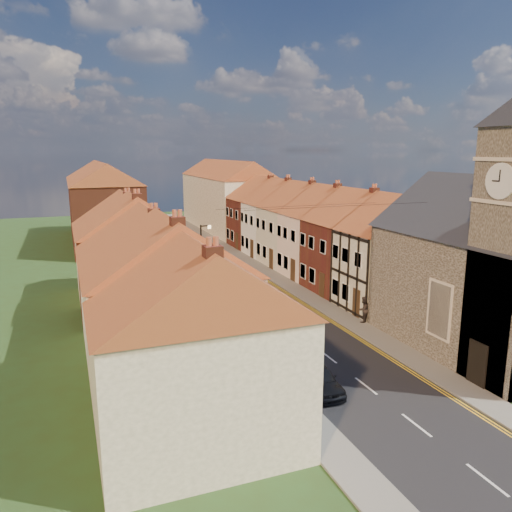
# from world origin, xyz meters

# --- Properties ---
(ground) EXTENTS (160.00, 160.00, 0.00)m
(ground) POSITION_xyz_m (0.00, 0.00, 0.00)
(ground) COLOR #274B20
(ground) RESTS_ON ground
(road) EXTENTS (7.00, 90.00, 0.02)m
(road) POSITION_xyz_m (0.00, 30.00, 0.01)
(road) COLOR black
(road) RESTS_ON ground
(pavement_left) EXTENTS (1.80, 90.00, 0.12)m
(pavement_left) POSITION_xyz_m (-4.40, 30.00, 0.06)
(pavement_left) COLOR slate
(pavement_left) RESTS_ON ground
(pavement_right) EXTENTS (1.80, 90.00, 0.12)m
(pavement_right) POSITION_xyz_m (4.40, 30.00, 0.06)
(pavement_right) COLOR slate
(pavement_right) RESTS_ON ground
(church) EXTENTS (11.25, 14.25, 15.20)m
(church) POSITION_xyz_m (9.36, 3.32, 5.88)
(church) COLOR #373126
(church) RESTS_ON ground
(cottage_r_tudor) EXTENTS (8.30, 5.20, 9.00)m
(cottage_r_tudor) POSITION_xyz_m (9.27, 12.70, 4.47)
(cottage_r_tudor) COLOR white
(cottage_r_tudor) RESTS_ON ground
(cottage_r_white_near) EXTENTS (8.30, 6.00, 9.00)m
(cottage_r_white_near) POSITION_xyz_m (9.30, 18.10, 4.47)
(cottage_r_white_near) COLOR #602D1C
(cottage_r_white_near) RESTS_ON ground
(cottage_r_cream_mid) EXTENTS (8.30, 5.20, 9.00)m
(cottage_r_cream_mid) POSITION_xyz_m (9.30, 23.50, 4.48)
(cottage_r_cream_mid) COLOR beige
(cottage_r_cream_mid) RESTS_ON ground
(cottage_r_pink) EXTENTS (8.30, 6.00, 9.00)m
(cottage_r_pink) POSITION_xyz_m (9.30, 28.90, 4.47)
(cottage_r_pink) COLOR white
(cottage_r_pink) RESTS_ON ground
(cottage_r_white_far) EXTENTS (8.30, 5.20, 9.00)m
(cottage_r_white_far) POSITION_xyz_m (9.30, 34.30, 4.48)
(cottage_r_white_far) COLOR white
(cottage_r_white_far) RESTS_ON ground
(cottage_r_cream_far) EXTENTS (8.30, 6.00, 9.00)m
(cottage_r_cream_far) POSITION_xyz_m (9.30, 39.70, 4.47)
(cottage_r_cream_far) COLOR #602D1C
(cottage_r_cream_far) RESTS_ON ground
(cottage_l_brick_near) EXTENTS (8.30, 5.70, 8.80)m
(cottage_l_brick_near) POSITION_xyz_m (-9.30, -0.25, 4.37)
(cottage_l_brick_near) COLOR white
(cottage_l_brick_near) RESTS_ON ground
(cottage_l_cream) EXTENTS (8.30, 6.30, 9.10)m
(cottage_l_cream) POSITION_xyz_m (-9.30, 5.55, 4.52)
(cottage_l_cream) COLOR white
(cottage_l_cream) RESTS_ON ground
(cottage_l_white) EXTENTS (8.30, 6.90, 8.80)m
(cottage_l_white) POSITION_xyz_m (-9.30, 11.95, 4.37)
(cottage_l_white) COLOR white
(cottage_l_white) RESTS_ON ground
(cottage_l_brick_mid) EXTENTS (8.30, 5.70, 9.10)m
(cottage_l_brick_mid) POSITION_xyz_m (-9.30, 18.05, 4.53)
(cottage_l_brick_mid) COLOR #602D1C
(cottage_l_brick_mid) RESTS_ON ground
(cottage_l_pink) EXTENTS (8.30, 6.30, 8.80)m
(cottage_l_pink) POSITION_xyz_m (-9.30, 23.85, 4.37)
(cottage_l_pink) COLOR beige
(cottage_l_pink) RESTS_ON ground
(block_right_far) EXTENTS (8.30, 24.20, 10.50)m
(block_right_far) POSITION_xyz_m (9.30, 55.00, 5.29)
(block_right_far) COLOR white
(block_right_far) RESTS_ON ground
(block_left_far) EXTENTS (8.30, 24.20, 10.50)m
(block_left_far) POSITION_xyz_m (-9.30, 50.00, 5.29)
(block_left_far) COLOR #602D1C
(block_left_far) RESTS_ON ground
(lamppost) EXTENTS (0.88, 0.15, 6.00)m
(lamppost) POSITION_xyz_m (-3.81, 20.00, 3.54)
(lamppost) COLOR black
(lamppost) RESTS_ON pavement_left
(car_near) EXTENTS (1.73, 3.98, 1.34)m
(car_near) POSITION_xyz_m (-2.53, 2.53, 0.67)
(car_near) COLOR black
(car_near) RESTS_ON ground
(car_mid) EXTENTS (2.16, 4.54, 1.44)m
(car_mid) POSITION_xyz_m (-3.20, 26.62, 0.72)
(car_mid) COLOR #A1A5A9
(car_mid) RESTS_ON ground
(car_far) EXTENTS (2.55, 4.32, 1.17)m
(car_far) POSITION_xyz_m (-2.82, 36.28, 0.59)
(car_far) COLOR navy
(car_far) RESTS_ON ground
(car_distant) EXTENTS (2.53, 5.00, 1.36)m
(car_distant) POSITION_xyz_m (-3.20, 52.05, 0.68)
(car_distant) COLOR #9D9FA4
(car_distant) RESTS_ON ground
(pedestrian_right) EXTENTS (1.05, 0.92, 1.84)m
(pedestrian_right) POSITION_xyz_m (5.10, 10.22, 1.04)
(pedestrian_right) COLOR black
(pedestrian_right) RESTS_ON pavement_right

